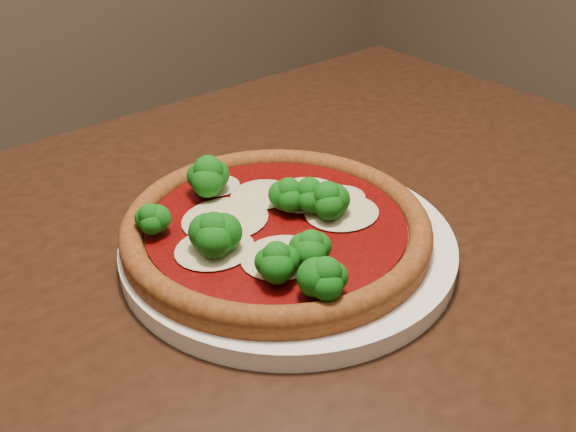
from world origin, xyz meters
TOP-DOWN VIEW (x-y plane):
  - dining_table at (0.04, 0.03)m, footprint 1.13×0.85m
  - plate at (0.06, 0.04)m, footprint 0.31×0.31m
  - pizza at (0.04, 0.04)m, footprint 0.28×0.28m

SIDE VIEW (x-z plane):
  - dining_table at x=0.04m, z-range 0.27..1.02m
  - plate at x=0.06m, z-range 0.75..0.77m
  - pizza at x=0.04m, z-range 0.75..0.81m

